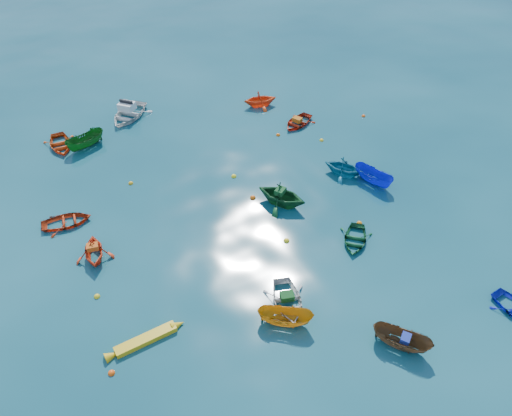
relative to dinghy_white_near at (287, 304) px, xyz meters
name	(u,v)px	position (x,y,z in m)	size (l,w,h in m)	color
ground	(297,263)	(2.04, 2.26, 0.00)	(160.00, 160.00, 0.00)	#093542
dinghy_white_near	(287,304)	(0.00, 0.00, 0.00)	(2.24, 3.13, 0.65)	beige
sampan_brown_mid	(400,346)	(3.53, -4.83, 0.00)	(1.10, 2.92, 1.13)	brown
dinghy_orange_w	(96,258)	(-8.06, 8.15, 0.00)	(2.23, 2.59, 1.36)	red
sampan_yellow_mid	(285,323)	(-0.73, -1.01, 0.00)	(1.07, 2.85, 1.10)	orange
dinghy_green_e	(354,242)	(5.99, 2.14, 0.00)	(2.00, 2.79, 0.58)	#114D26
dinghy_cyan_se	(343,174)	(9.40, 8.01, 0.00)	(2.41, 2.80, 1.47)	#156B87
dinghy_red_nw	(67,224)	(-8.85, 11.91, 0.00)	(2.14, 3.00, 0.62)	#B02D0E
dinghy_green_n	(281,204)	(3.90, 7.26, 0.00)	(2.84, 3.30, 1.74)	#114920
dinghy_red_ne	(298,124)	(10.18, 15.32, 0.00)	(2.17, 3.03, 0.63)	#A5230D
sampan_blue_far	(372,183)	(10.63, 6.27, 0.00)	(1.16, 3.07, 1.19)	#1021D2
dinghy_red_far	(61,147)	(-7.38, 21.05, 0.00)	(2.32, 3.24, 0.67)	#C84110
dinghy_orange_far	(260,106)	(8.97, 19.44, 0.00)	(2.39, 2.77, 1.46)	#EC4916
sampan_green_far	(87,147)	(-5.65, 20.04, 0.00)	(1.20, 3.19, 1.23)	#145617
kayak_yellow	(146,341)	(-7.31, 1.31, 0.00)	(0.56, 3.82, 0.38)	gold
motorboat_white	(129,117)	(-1.51, 22.87, 0.00)	(2.97, 4.16, 1.46)	silver
tarp_green_a	(287,296)	(0.03, 0.10, 0.50)	(0.71, 0.54, 0.35)	#114618
tarp_blue_a	(406,338)	(3.61, -4.95, 0.70)	(0.57, 0.43, 0.28)	navy
tarp_orange_a	(92,247)	(-8.05, 8.20, 0.83)	(0.63, 0.48, 0.31)	#D65615
tarp_green_b	(280,191)	(3.85, 7.35, 1.04)	(0.70, 0.53, 0.34)	#124B1E
tarp_orange_b	(297,120)	(10.09, 15.27, 0.48)	(0.70, 0.53, 0.34)	#B55D12
buoy_or_a	(112,373)	(-9.31, 0.36, 0.00)	(0.33, 0.33, 0.33)	#FC540D
buoy_ye_a	(286,241)	(2.42, 4.11, 0.00)	(0.36, 0.36, 0.36)	yellow
buoy_or_b	(359,224)	(7.24, 3.29, 0.00)	(0.36, 0.36, 0.36)	orange
buoy_ye_b	(97,297)	(-8.73, 5.23, 0.00)	(0.33, 0.33, 0.33)	yellow
buoy_or_c	(253,198)	(2.55, 8.68, 0.00)	(0.39, 0.39, 0.39)	#D9570B
buoy_ye_c	(234,177)	(2.50, 11.41, 0.00)	(0.37, 0.37, 0.37)	yellow
buoy_or_d	(363,116)	(15.67, 13.81, 0.00)	(0.31, 0.31, 0.31)	#F0520D
buoy_ye_d	(131,184)	(-4.10, 14.05, 0.00)	(0.33, 0.33, 0.33)	gold
buoy_or_e	(278,135)	(7.96, 14.63, 0.00)	(0.33, 0.33, 0.33)	orange
buoy_ye_e	(321,141)	(10.53, 12.39, 0.00)	(0.32, 0.32, 0.32)	yellow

